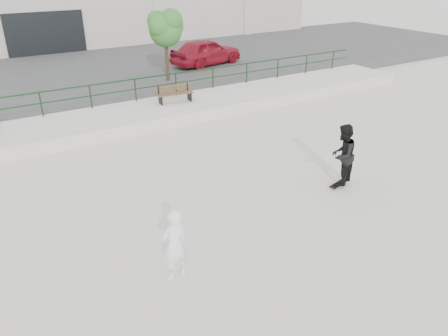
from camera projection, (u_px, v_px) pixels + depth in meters
ground at (259, 233)px, 11.08m from camera, size 120.00×120.00×0.00m
ledge at (126, 118)px, 18.25m from camera, size 30.00×3.00×0.50m
parking_strip at (73, 76)px, 24.76m from camera, size 60.00×14.00×0.50m
railing at (113, 88)px, 18.81m from camera, size 28.00×0.06×1.03m
bench_right at (175, 94)px, 19.34m from camera, size 1.67×0.66×0.75m
tree at (166, 27)px, 21.75m from camera, size 2.03×1.81×3.62m
red_car at (206, 52)px, 25.98m from camera, size 4.81×2.73×1.54m
skateboard at (339, 184)px, 13.33m from camera, size 0.81×0.39×0.09m
standing_skater at (342, 155)px, 12.91m from camera, size 1.13×1.03×1.89m
seated_skater at (175, 245)px, 9.19m from camera, size 0.67×0.49×1.69m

